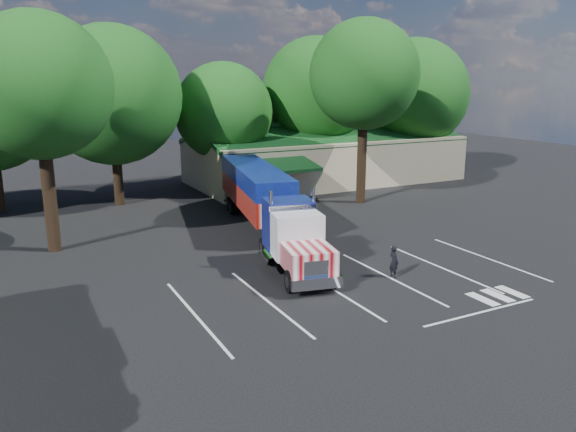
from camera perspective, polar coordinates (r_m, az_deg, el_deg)
name	(u,v)px	position (r m, az deg, el deg)	size (l,w,h in m)	color
ground	(274,253)	(30.50, -1.44, -3.79)	(120.00, 120.00, 0.00)	black
event_hall	(323,157)	(51.78, 3.62, 5.99)	(24.20, 14.12, 5.55)	#BDAA8C
tree_row_c	(112,95)	(43.07, -17.45, 11.61)	(10.00, 10.00, 13.05)	black
tree_row_d	(224,112)	(46.82, -6.56, 10.49)	(8.00, 8.00, 10.60)	black
tree_row_e	(316,92)	(51.10, 2.88, 12.51)	(9.60, 9.60, 12.90)	black
tree_row_f	(413,94)	(55.87, 12.62, 12.01)	(10.40, 10.40, 13.00)	black
tree_near_left	(38,87)	(32.24, -24.04, 11.92)	(7.60, 7.60, 12.65)	black
tree_near_right	(364,75)	(42.27, 7.76, 14.01)	(8.00, 8.00, 13.50)	black
semi_truck	(264,198)	(33.58, -2.48, 1.83)	(6.30, 19.11, 3.99)	black
woman	(394,261)	(27.15, 10.71, -4.55)	(0.57, 0.37, 1.56)	black
bicycle	(294,205)	(39.67, 0.64, 1.09)	(0.65, 1.85, 0.97)	black
silver_sedan	(286,187)	(45.59, -0.18, 2.99)	(1.40, 4.03, 1.33)	#A6A9AD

